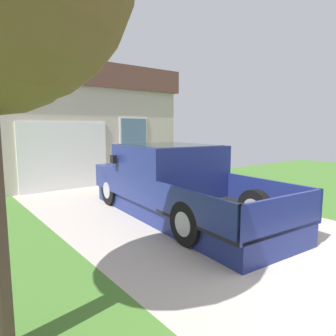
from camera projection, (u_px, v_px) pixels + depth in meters
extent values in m
cube|color=#B6ACA1|center=(167.00, 214.00, 7.37)|extent=(5.20, 9.00, 0.06)
cube|color=#44742C|center=(330.00, 178.00, 12.61)|extent=(12.00, 9.00, 0.06)
cube|color=navy|center=(181.00, 208.00, 7.02)|extent=(2.28, 5.67, 0.42)
cube|color=navy|center=(169.00, 170.00, 7.34)|extent=(2.18, 2.29, 1.24)
cube|color=#1E2833|center=(169.00, 155.00, 7.29)|extent=(1.92, 2.10, 0.52)
cube|color=navy|center=(137.00, 174.00, 8.76)|extent=(2.10, 1.34, 0.61)
cube|color=black|center=(233.00, 215.00, 5.61)|extent=(2.18, 2.36, 0.06)
cube|color=navy|center=(192.00, 209.00, 5.04)|extent=(0.23, 2.21, 0.60)
cube|color=navy|center=(268.00, 195.00, 6.11)|extent=(0.23, 2.21, 0.60)
cube|color=navy|center=(285.00, 215.00, 4.69)|extent=(2.02, 0.22, 0.60)
cube|color=black|center=(113.00, 159.00, 7.32)|extent=(0.11, 0.19, 0.20)
cylinder|color=black|center=(111.00, 190.00, 8.17)|extent=(0.32, 0.82, 0.80)
cylinder|color=#9E9EA3|center=(111.00, 190.00, 8.17)|extent=(0.31, 0.46, 0.44)
cylinder|color=black|center=(166.00, 183.00, 9.13)|extent=(0.32, 0.82, 0.80)
cylinder|color=#9E9EA3|center=(166.00, 183.00, 9.13)|extent=(0.31, 0.46, 0.44)
cylinder|color=black|center=(188.00, 223.00, 5.32)|extent=(0.32, 0.82, 0.80)
cylinder|color=#9E9EA3|center=(188.00, 223.00, 5.32)|extent=(0.31, 0.46, 0.44)
cylinder|color=black|center=(256.00, 208.00, 6.28)|extent=(0.32, 0.82, 0.80)
cylinder|color=#9E9EA3|center=(256.00, 208.00, 6.28)|extent=(0.31, 0.46, 0.44)
cylinder|color=#333842|center=(195.00, 185.00, 8.88)|extent=(0.15, 0.15, 0.79)
cylinder|color=#333842|center=(187.00, 187.00, 8.64)|extent=(0.15, 0.15, 0.79)
cylinder|color=#4C9356|center=(192.00, 163.00, 8.68)|extent=(0.31, 0.31, 0.59)
cylinder|color=brown|center=(196.00, 163.00, 8.80)|extent=(0.09, 0.09, 0.56)
cylinder|color=brown|center=(187.00, 164.00, 8.55)|extent=(0.09, 0.09, 0.56)
sphere|color=brown|center=(192.00, 149.00, 8.62)|extent=(0.21, 0.21, 0.21)
cylinder|color=#BCB2A3|center=(192.00, 147.00, 8.61)|extent=(0.49, 0.49, 0.01)
cone|color=#BCB2A3|center=(192.00, 145.00, 8.61)|extent=(0.22, 0.22, 0.11)
cube|color=#B24C56|center=(201.00, 195.00, 8.77)|extent=(0.39, 0.18, 0.25)
torus|color=#B24C56|center=(201.00, 189.00, 8.75)|extent=(0.36, 0.02, 0.36)
cube|color=#BFB3A2|center=(47.00, 135.00, 12.95)|extent=(8.38, 6.84, 3.48)
cube|color=brown|center=(45.00, 83.00, 12.67)|extent=(8.72, 7.12, 0.87)
cube|color=white|center=(65.00, 156.00, 10.05)|extent=(2.95, 0.06, 2.26)
cube|color=slate|center=(134.00, 132.00, 11.57)|extent=(1.10, 0.05, 1.00)
cube|color=silver|center=(134.00, 132.00, 11.59)|extent=(1.23, 0.02, 1.12)
cube|color=#424247|center=(183.00, 165.00, 12.59)|extent=(0.58, 0.68, 0.85)
cube|color=#2E2E31|center=(183.00, 154.00, 12.53)|extent=(0.60, 0.71, 0.10)
cylinder|color=black|center=(183.00, 177.00, 12.30)|extent=(0.05, 0.18, 0.18)
cylinder|color=black|center=(191.00, 176.00, 12.57)|extent=(0.05, 0.18, 0.18)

